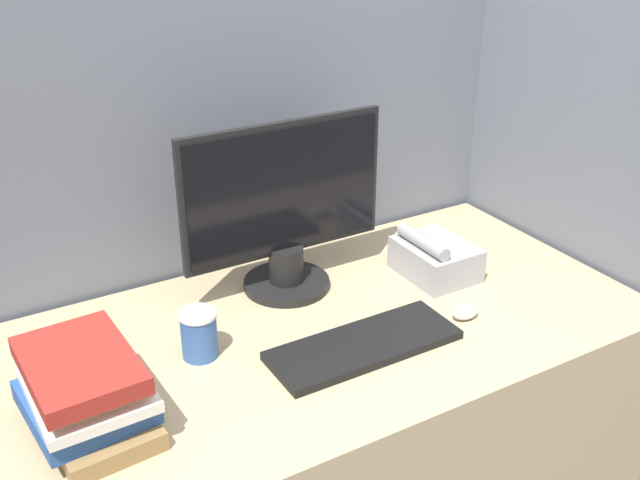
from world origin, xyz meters
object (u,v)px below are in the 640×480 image
at_px(monitor, 286,215).
at_px(coffee_cup, 199,334).
at_px(mouse, 465,312).
at_px(desk_telephone, 435,258).
at_px(keyboard, 364,345).
at_px(book_stack, 87,393).

xyz_separation_m(monitor, coffee_cup, (-0.31, -0.18, -0.15)).
distance_m(monitor, mouse, 0.49).
height_order(monitor, mouse, monitor).
xyz_separation_m(monitor, desk_telephone, (0.36, -0.14, -0.15)).
bearing_deg(monitor, keyboard, -87.92).
bearing_deg(monitor, mouse, -50.23).
xyz_separation_m(monitor, book_stack, (-0.58, -0.30, -0.12)).
bearing_deg(mouse, coffee_cup, 163.91).
relative_size(keyboard, desk_telephone, 2.13).
xyz_separation_m(keyboard, desk_telephone, (0.35, 0.20, 0.04)).
bearing_deg(coffee_cup, book_stack, -156.33).
xyz_separation_m(coffee_cup, book_stack, (-0.27, -0.12, 0.03)).
relative_size(keyboard, coffee_cup, 3.97).
bearing_deg(keyboard, book_stack, 175.92).
height_order(keyboard, coffee_cup, coffee_cup).
height_order(monitor, keyboard, monitor).
bearing_deg(mouse, book_stack, 176.36).
height_order(coffee_cup, desk_telephone, desk_telephone).
bearing_deg(desk_telephone, keyboard, -150.69).
bearing_deg(book_stack, mouse, -3.64).
bearing_deg(keyboard, mouse, -2.71).
bearing_deg(coffee_cup, mouse, -16.09).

